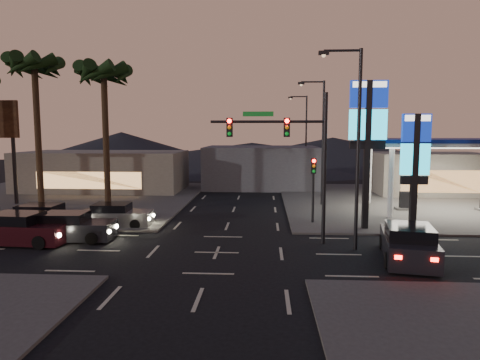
# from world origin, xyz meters

# --- Properties ---
(ground) EXTENTS (140.00, 140.00, 0.00)m
(ground) POSITION_xyz_m (0.00, 0.00, 0.00)
(ground) COLOR black
(ground) RESTS_ON ground
(corner_lot_ne) EXTENTS (24.00, 24.00, 0.12)m
(corner_lot_ne) POSITION_xyz_m (16.00, 16.00, 0.06)
(corner_lot_ne) COLOR #47443F
(corner_lot_ne) RESTS_ON ground
(corner_lot_nw) EXTENTS (24.00, 24.00, 0.12)m
(corner_lot_nw) POSITION_xyz_m (-16.00, 16.00, 0.06)
(corner_lot_nw) COLOR #47443F
(corner_lot_nw) RESTS_ON ground
(gas_station) EXTENTS (12.20, 8.20, 5.47)m
(gas_station) POSITION_xyz_m (16.00, 12.00, 5.08)
(gas_station) COLOR silver
(gas_station) RESTS_ON ground
(convenience_store) EXTENTS (10.00, 6.00, 4.00)m
(convenience_store) POSITION_xyz_m (18.00, 21.00, 2.00)
(convenience_store) COLOR #726B5B
(convenience_store) RESTS_ON ground
(pylon_sign_tall) EXTENTS (2.20, 0.35, 9.00)m
(pylon_sign_tall) POSITION_xyz_m (8.50, 5.50, 6.39)
(pylon_sign_tall) COLOR black
(pylon_sign_tall) RESTS_ON ground
(pylon_sign_short) EXTENTS (1.60, 0.35, 7.00)m
(pylon_sign_short) POSITION_xyz_m (11.00, 4.50, 4.66)
(pylon_sign_short) COLOR black
(pylon_sign_short) RESTS_ON ground
(traffic_signal_mast) EXTENTS (6.10, 0.39, 8.00)m
(traffic_signal_mast) POSITION_xyz_m (3.76, 1.99, 5.23)
(traffic_signal_mast) COLOR black
(traffic_signal_mast) RESTS_ON ground
(pedestal_signal) EXTENTS (0.32, 0.39, 4.30)m
(pedestal_signal) POSITION_xyz_m (5.50, 6.98, 2.92)
(pedestal_signal) COLOR black
(pedestal_signal) RESTS_ON ground
(streetlight_near) EXTENTS (2.14, 0.25, 10.00)m
(streetlight_near) POSITION_xyz_m (6.79, 1.00, 5.72)
(streetlight_near) COLOR black
(streetlight_near) RESTS_ON ground
(streetlight_mid) EXTENTS (2.14, 0.25, 10.00)m
(streetlight_mid) POSITION_xyz_m (6.79, 14.00, 5.72)
(streetlight_mid) COLOR black
(streetlight_mid) RESTS_ON ground
(streetlight_far) EXTENTS (2.14, 0.25, 10.00)m
(streetlight_far) POSITION_xyz_m (6.79, 28.00, 5.72)
(streetlight_far) COLOR black
(streetlight_far) RESTS_ON ground
(palm_a) EXTENTS (4.41, 4.41, 10.86)m
(palm_a) POSITION_xyz_m (-9.00, 9.50, 9.43)
(palm_a) COLOR black
(palm_a) RESTS_ON ground
(palm_b) EXTENTS (4.41, 4.41, 11.46)m
(palm_b) POSITION_xyz_m (-14.00, 9.50, 9.97)
(palm_b) COLOR black
(palm_b) RESTS_ON ground
(building_far_west) EXTENTS (16.00, 8.00, 4.00)m
(building_far_west) POSITION_xyz_m (-14.00, 22.00, 2.00)
(building_far_west) COLOR #726B5B
(building_far_west) RESTS_ON ground
(building_far_mid) EXTENTS (12.00, 9.00, 4.40)m
(building_far_mid) POSITION_xyz_m (2.00, 26.00, 2.20)
(building_far_mid) COLOR #4C4C51
(building_far_mid) RESTS_ON ground
(hill_left) EXTENTS (40.00, 40.00, 6.00)m
(hill_left) POSITION_xyz_m (-25.00, 60.00, 3.00)
(hill_left) COLOR black
(hill_left) RESTS_ON ground
(hill_right) EXTENTS (50.00, 50.00, 5.00)m
(hill_right) POSITION_xyz_m (15.00, 60.00, 2.50)
(hill_right) COLOR black
(hill_right) RESTS_ON ground
(hill_center) EXTENTS (60.00, 60.00, 4.00)m
(hill_center) POSITION_xyz_m (0.00, 60.00, 2.00)
(hill_center) COLOR black
(hill_center) RESTS_ON ground
(car_lane_a_front) EXTENTS (4.84, 2.19, 1.55)m
(car_lane_a_front) POSITION_xyz_m (-8.37, 1.96, 0.72)
(car_lane_a_front) COLOR black
(car_lane_a_front) RESTS_ON ground
(car_lane_a_mid) EXTENTS (5.20, 2.43, 1.66)m
(car_lane_a_mid) POSITION_xyz_m (-10.66, 1.13, 0.77)
(car_lane_a_mid) COLOR black
(car_lane_a_mid) RESTS_ON ground
(car_lane_b_front) EXTENTS (4.57, 2.05, 1.47)m
(car_lane_b_front) POSITION_xyz_m (-7.06, 5.56, 0.68)
(car_lane_b_front) COLOR #5F5F62
(car_lane_b_front) RESTS_ON ground
(car_lane_b_mid) EXTENTS (4.85, 2.09, 1.57)m
(car_lane_b_mid) POSITION_xyz_m (-11.09, 4.38, 0.73)
(car_lane_b_mid) COLOR black
(car_lane_b_mid) RESTS_ON ground
(suv_station) EXTENTS (3.06, 5.40, 1.71)m
(suv_station) POSITION_xyz_m (9.04, -0.77, 0.79)
(suv_station) COLOR black
(suv_station) RESTS_ON ground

